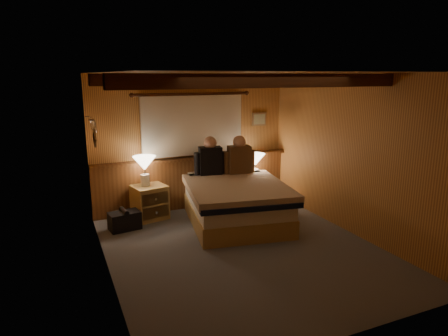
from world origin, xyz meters
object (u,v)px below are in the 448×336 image
nightstand_left (150,202)px  person_right (239,158)px  lamp_right (255,161)px  person_left (210,159)px  bed (235,202)px  lamp_left (144,165)px  nightstand_right (255,191)px  duffel_bag (125,220)px

nightstand_left → person_right: size_ratio=0.87×
lamp_right → person_left: bearing=-177.1°
bed → lamp_left: size_ratio=4.40×
bed → nightstand_right: (0.77, 0.75, -0.11)m
bed → nightstand_left: bed is taller
nightstand_right → lamp_left: (-2.07, 0.02, 0.68)m
person_left → person_right: (0.50, -0.12, 0.00)m
bed → nightstand_right: 1.08m
person_left → lamp_right: bearing=12.4°
nightstand_left → person_right: 1.73m
nightstand_right → bed: bearing=-123.6°
person_right → nightstand_left: bearing=-177.9°
person_left → person_right: bearing=-4.4°
nightstand_left → person_left: size_ratio=0.87×
person_left → duffel_bag: size_ratio=1.37×
nightstand_left → nightstand_right: (2.02, 0.02, -0.04)m
nightstand_right → duffel_bag: size_ratio=1.01×
nightstand_left → duffel_bag: bearing=-157.5°
nightstand_right → lamp_right: bearing=168.4°
lamp_right → nightstand_right: bearing=-23.6°
lamp_left → duffel_bag: bearing=-139.2°
nightstand_left → person_left: 1.28m
lamp_left → person_left: 1.14m
lamp_right → lamp_left: bearing=179.5°
person_right → duffel_bag: person_right is taller
nightstand_left → person_left: (1.09, -0.02, 0.66)m
lamp_left → lamp_right: 2.06m
nightstand_left → duffel_bag: (-0.48, -0.33, -0.14)m
nightstand_right → person_left: bearing=-165.4°
lamp_right → person_left: size_ratio=0.67×
person_left → nightstand_left: bearing=-171.8°
nightstand_right → lamp_left: 2.18m
lamp_left → lamp_right: bearing=-0.5°
nightstand_right → duffel_bag: 2.53m
bed → person_left: (-0.16, 0.71, 0.60)m
nightstand_left → lamp_left: lamp_left is taller
person_right → bed: bearing=-113.1°
nightstand_right → lamp_right: 0.57m
lamp_right → bed: bearing=-135.1°
lamp_left → person_left: person_left is taller
person_left → duffel_bag: 1.79m
person_left → duffel_bag: person_left is taller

